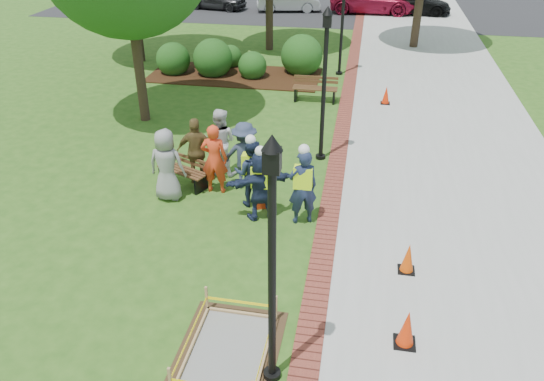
% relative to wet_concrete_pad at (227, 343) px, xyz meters
% --- Properties ---
extents(ground, '(100.00, 100.00, 0.00)m').
position_rel_wet_concrete_pad_xyz_m(ground, '(-0.43, 2.65, -0.23)').
color(ground, '#285116').
rests_on(ground, ground).
extents(sidewalk, '(6.00, 60.00, 0.02)m').
position_rel_wet_concrete_pad_xyz_m(sidewalk, '(4.57, 12.65, -0.22)').
color(sidewalk, '#9E9E99').
rests_on(sidewalk, ground).
extents(brick_edging, '(0.50, 60.00, 0.03)m').
position_rel_wet_concrete_pad_xyz_m(brick_edging, '(1.32, 12.65, -0.22)').
color(brick_edging, maroon).
rests_on(brick_edging, ground).
extents(mulch_bed, '(7.00, 3.00, 0.05)m').
position_rel_wet_concrete_pad_xyz_m(mulch_bed, '(-3.43, 14.65, -0.21)').
color(mulch_bed, '#381E0F').
rests_on(mulch_bed, ground).
extents(parking_lot, '(36.00, 12.00, 0.01)m').
position_rel_wet_concrete_pad_xyz_m(parking_lot, '(-0.43, 29.65, -0.23)').
color(parking_lot, black).
rests_on(parking_lot, ground).
extents(wet_concrete_pad, '(1.73, 2.32, 0.55)m').
position_rel_wet_concrete_pad_xyz_m(wet_concrete_pad, '(0.00, 0.00, 0.00)').
color(wet_concrete_pad, '#47331E').
rests_on(wet_concrete_pad, ground).
extents(bench_near, '(1.48, 0.99, 0.77)m').
position_rel_wet_concrete_pad_xyz_m(bench_near, '(-2.58, 5.45, 0.01)').
color(bench_near, '#533C1C').
rests_on(bench_near, ground).
extents(bench_far, '(1.61, 0.56, 0.87)m').
position_rel_wet_concrete_pad_xyz_m(bench_far, '(0.15, 12.30, 0.04)').
color(bench_far, '#53331C').
rests_on(bench_far, ground).
extents(cone_front, '(0.38, 0.38, 0.75)m').
position_rel_wet_concrete_pad_xyz_m(cone_front, '(2.95, 0.73, 0.13)').
color(cone_front, black).
rests_on(cone_front, ground).
extents(cone_back, '(0.34, 0.34, 0.68)m').
position_rel_wet_concrete_pad_xyz_m(cone_back, '(3.06, 2.78, 0.09)').
color(cone_back, black).
rests_on(cone_back, ground).
extents(cone_far, '(0.33, 0.33, 0.66)m').
position_rel_wet_concrete_pad_xyz_m(cone_far, '(2.70, 12.45, 0.08)').
color(cone_far, black).
rests_on(cone_far, ground).
extents(toolbox, '(0.46, 0.36, 0.20)m').
position_rel_wet_concrete_pad_xyz_m(toolbox, '(-0.32, 4.73, -0.13)').
color(toolbox, '#B52C0D').
rests_on(toolbox, ground).
extents(lamp_near, '(0.28, 0.28, 4.26)m').
position_rel_wet_concrete_pad_xyz_m(lamp_near, '(0.82, -0.35, 2.25)').
color(lamp_near, black).
rests_on(lamp_near, ground).
extents(lamp_mid, '(0.28, 0.28, 4.26)m').
position_rel_wet_concrete_pad_xyz_m(lamp_mid, '(0.82, 7.65, 2.25)').
color(lamp_mid, black).
rests_on(lamp_mid, ground).
extents(lamp_far, '(0.28, 0.28, 4.26)m').
position_rel_wet_concrete_pad_xyz_m(lamp_far, '(0.82, 15.65, 2.25)').
color(lamp_far, black).
rests_on(lamp_far, ground).
extents(shrub_a, '(1.40, 1.40, 1.40)m').
position_rel_wet_concrete_pad_xyz_m(shrub_a, '(-6.01, 14.54, -0.23)').
color(shrub_a, '#214814').
rests_on(shrub_a, ground).
extents(shrub_b, '(1.62, 1.62, 1.62)m').
position_rel_wet_concrete_pad_xyz_m(shrub_b, '(-4.33, 14.64, -0.23)').
color(shrub_b, '#214814').
rests_on(shrub_b, ground).
extents(shrub_c, '(1.16, 1.16, 1.16)m').
position_rel_wet_concrete_pad_xyz_m(shrub_c, '(-2.65, 14.56, -0.23)').
color(shrub_c, '#214814').
rests_on(shrub_c, ground).
extents(shrub_d, '(1.73, 1.73, 1.73)m').
position_rel_wet_concrete_pad_xyz_m(shrub_d, '(-0.76, 15.55, -0.23)').
color(shrub_d, '#214814').
rests_on(shrub_d, ground).
extents(shrub_e, '(1.01, 1.01, 1.01)m').
position_rel_wet_concrete_pad_xyz_m(shrub_e, '(-3.92, 15.91, -0.23)').
color(shrub_e, '#214814').
rests_on(shrub_e, ground).
extents(casual_person_a, '(0.60, 0.40, 1.85)m').
position_rel_wet_concrete_pad_xyz_m(casual_person_a, '(-2.71, 4.75, 0.69)').
color(casual_person_a, gray).
rests_on(casual_person_a, ground).
extents(casual_person_b, '(0.61, 0.41, 1.84)m').
position_rel_wet_concrete_pad_xyz_m(casual_person_b, '(-1.65, 5.29, 0.69)').
color(casual_person_b, red).
rests_on(casual_person_b, ground).
extents(casual_person_c, '(0.64, 0.45, 1.85)m').
position_rel_wet_concrete_pad_xyz_m(casual_person_c, '(-1.78, 6.29, 0.69)').
color(casual_person_c, silver).
rests_on(casual_person_c, ground).
extents(casual_person_d, '(0.64, 0.48, 1.79)m').
position_rel_wet_concrete_pad_xyz_m(casual_person_d, '(-2.23, 5.69, 0.66)').
color(casual_person_d, brown).
rests_on(casual_person_d, ground).
extents(casual_person_e, '(0.60, 0.42, 1.80)m').
position_rel_wet_concrete_pad_xyz_m(casual_person_e, '(-0.95, 5.64, 0.67)').
color(casual_person_e, '#2D364E').
rests_on(casual_person_e, ground).
extents(hivis_worker_a, '(0.65, 0.57, 1.86)m').
position_rel_wet_concrete_pad_xyz_m(hivis_worker_a, '(-0.27, 4.28, 0.69)').
color(hivis_worker_a, '#1C1D4A').
rests_on(hivis_worker_a, ground).
extents(hivis_worker_b, '(0.69, 0.57, 1.99)m').
position_rel_wet_concrete_pad_xyz_m(hivis_worker_b, '(0.71, 4.25, 0.75)').
color(hivis_worker_b, '#1B2146').
rests_on(hivis_worker_b, ground).
extents(hivis_worker_c, '(0.58, 0.40, 1.86)m').
position_rel_wet_concrete_pad_xyz_m(hivis_worker_c, '(-0.61, 4.83, 0.69)').
color(hivis_worker_c, '#1A2D44').
rests_on(hivis_worker_c, ground).
extents(parked_car_a, '(2.71, 4.77, 1.47)m').
position_rel_wet_concrete_pad_xyz_m(parked_car_a, '(-7.85, 27.78, -0.23)').
color(parked_car_a, '#242426').
rests_on(parked_car_a, ground).
extents(parked_car_b, '(2.74, 4.61, 1.41)m').
position_rel_wet_concrete_pad_xyz_m(parked_car_b, '(-3.17, 27.84, -0.23)').
color(parked_car_b, '#A9A9AE').
rests_on(parked_car_b, ground).
extents(parked_car_c, '(2.17, 4.91, 1.60)m').
position_rel_wet_concrete_pad_xyz_m(parked_car_c, '(2.02, 28.40, -0.23)').
color(parked_car_c, maroon).
rests_on(parked_car_c, ground).
extents(parked_car_d, '(2.17, 4.58, 1.46)m').
position_rel_wet_concrete_pad_xyz_m(parked_car_d, '(4.35, 28.48, -0.23)').
color(parked_car_d, black).
rests_on(parked_car_d, ground).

